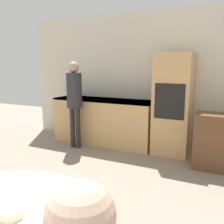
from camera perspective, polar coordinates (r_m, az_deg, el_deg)
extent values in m
cube|color=beige|center=(4.91, 12.04, 7.03)|extent=(6.07, 0.05, 2.60)
cube|color=tan|center=(5.11, -1.93, -2.15)|extent=(2.07, 0.60, 0.92)
cube|color=black|center=(5.03, -1.96, 2.78)|extent=(2.07, 0.60, 0.03)
cube|color=tan|center=(4.57, 13.74, 1.69)|extent=(0.63, 0.58, 1.80)
cube|color=black|center=(4.27, 12.97, 2.33)|extent=(0.50, 0.01, 0.60)
sphere|color=tan|center=(0.78, -7.25, -22.52)|extent=(0.21, 0.21, 0.21)
cylinder|color=#262628|center=(4.94, -9.01, -3.48)|extent=(0.09, 0.09, 0.79)
cylinder|color=#262628|center=(4.87, -7.75, -3.65)|extent=(0.09, 0.09, 0.79)
cylinder|color=#2D2D33|center=(4.78, -8.63, 4.88)|extent=(0.29, 0.29, 0.66)
sphere|color=tan|center=(4.76, -8.77, 10.09)|extent=(0.21, 0.21, 0.21)
cylinder|color=beige|center=(1.64, -22.09, -20.58)|extent=(0.15, 0.15, 0.05)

